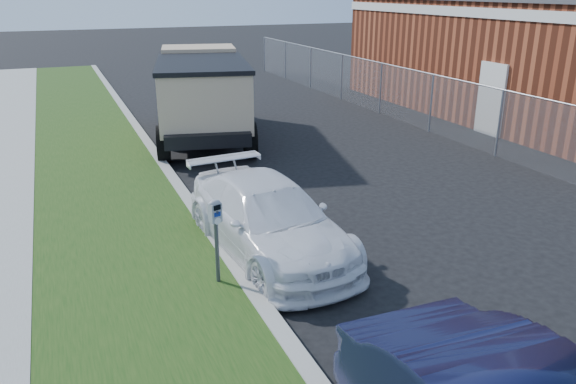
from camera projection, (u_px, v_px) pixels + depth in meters
name	position (u px, v px, depth m)	size (l,w,h in m)	color
ground	(385.00, 254.00, 9.69)	(120.00, 120.00, 0.00)	black
streetside	(35.00, 258.00, 9.38)	(6.12, 50.00, 0.15)	gray
chainlink_fence	(432.00, 92.00, 17.50)	(0.06, 30.06, 30.00)	slate
brick_building	(555.00, 52.00, 20.24)	(9.20, 14.20, 4.17)	maroon
parking_meter	(216.00, 223.00, 8.20)	(0.21, 0.17, 1.33)	#3F4247
white_wagon	(269.00, 218.00, 9.58)	(1.75, 4.31, 1.25)	white
dump_truck	(202.00, 90.00, 16.87)	(3.72, 6.77, 2.52)	black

